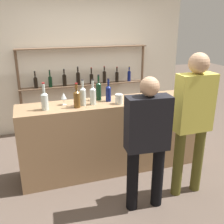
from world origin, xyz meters
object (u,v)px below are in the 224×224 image
Objects in this scene: wine_glass at (64,96)px; customer_center at (147,137)px; counter_bottle_1 at (45,100)px; customer_right at (193,115)px; counter_bottle_5 at (108,93)px; cork_jar at (119,99)px; counter_bottle_0 at (93,95)px; counter_bottle_2 at (77,98)px; counter_bottle_4 at (99,90)px; counter_bottle_3 at (83,96)px.

wine_glass is 1.26m from customer_center.
counter_bottle_1 is 0.19× the size of customer_right.
cork_jar is (0.10, -0.16, -0.06)m from counter_bottle_5.
wine_glass is at bearing 164.13° from counter_bottle_0.
counter_bottle_1 is at bearing 176.47° from cork_jar.
cork_jar is 0.08× the size of customer_center.
counter_bottle_5 is at bearing -3.03° from wine_glass.
wine_glass is at bearing 131.30° from counter_bottle_2.
customer_center reaches higher than counter_bottle_0.
counter_bottle_2 is 1.05m from customer_center.
customer_center is (-0.63, -0.09, -0.15)m from customer_right.
counter_bottle_0 is 0.19× the size of customer_right.
counter_bottle_0 is 0.21m from counter_bottle_4.
counter_bottle_1 is 1.34m from customer_center.
customer_center is at bearing 97.58° from customer_right.
counter_bottle_4 is at bearing 52.95° from counter_bottle_0.
counter_bottle_5 reaches higher than wine_glass.
counter_bottle_0 reaches higher than counter_bottle_2.
counter_bottle_4 reaches higher than wine_glass.
counter_bottle_4 is at bearing 42.82° from customer_right.
counter_bottle_5 is at bearing 13.85° from customer_center.
counter_bottle_5 is at bearing 11.45° from counter_bottle_3.
counter_bottle_3 is at bearing -146.83° from counter_bottle_4.
customer_center is (0.52, -0.87, -0.28)m from counter_bottle_3.
counter_bottle_3 reaches higher than cork_jar.
customer_right is 0.65m from customer_center.
counter_bottle_2 is 0.48m from counter_bottle_5.
wine_glass is (-0.37, 0.10, -0.01)m from counter_bottle_0.
counter_bottle_0 is 0.94× the size of counter_bottle_4.
cork_jar is (0.56, -0.03, -0.06)m from counter_bottle_2.
counter_bottle_2 is 0.22m from wine_glass.
counter_bottle_5 is at bearing 17.00° from counter_bottle_0.
counter_bottle_4 is 1.13× the size of counter_bottle_5.
wine_glass is 1.26× the size of cork_jar.
counter_bottle_4 is 0.20× the size of customer_right.
counter_bottle_3 is (0.49, 0.02, 0.01)m from counter_bottle_1.
cork_jar is (0.70, -0.19, -0.05)m from wine_glass.
counter_bottle_5 is (0.37, 0.07, -0.01)m from counter_bottle_3.
counter_bottle_1 is 0.96m from cork_jar.
counter_bottle_1 is at bearing -152.89° from wine_glass.
cork_jar is 0.07× the size of customer_right.
cork_jar is (0.21, -0.25, -0.08)m from counter_bottle_4.
customer_right is (0.89, -0.95, -0.14)m from counter_bottle_4.
customer_right is at bearing -34.22° from counter_bottle_3.
counter_bottle_5 is 2.44× the size of cork_jar.
wine_glass is (-0.23, 0.11, -0.02)m from counter_bottle_3.
cork_jar is (0.96, -0.06, -0.06)m from counter_bottle_1.
counter_bottle_5 is 0.18× the size of customer_right.
counter_bottle_1 reaches higher than wine_glass.
counter_bottle_2 is 1.44m from customer_right.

